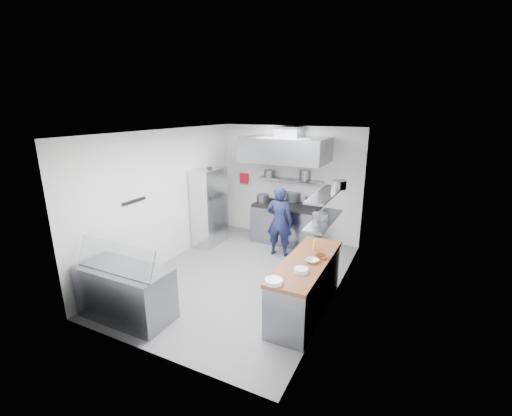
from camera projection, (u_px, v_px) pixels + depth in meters
The scene contains 36 objects.
floor at pixel (243, 276), 6.78m from camera, with size 5.00×5.00×0.00m, color slate.
ceiling at pixel (241, 132), 5.99m from camera, with size 5.00×5.00×0.00m, color silver.
wall_back at pixel (289, 183), 8.54m from camera, with size 3.60×0.02×2.80m, color white.
wall_front at pixel (146, 260), 4.23m from camera, with size 3.60×0.02×2.80m, color white.
wall_left at pixel (166, 198), 7.14m from camera, with size 5.00×0.02×2.80m, color white.
wall_right at pixel (338, 222), 5.62m from camera, with size 5.00×0.02×2.80m, color white.
gas_range at pixel (286, 224), 8.42m from camera, with size 1.60×0.80×0.90m, color gray.
cooktop at pixel (287, 206), 8.28m from camera, with size 1.57×0.78×0.06m, color black.
stock_pot_left at pixel (263, 198), 8.42m from camera, with size 0.31×0.31×0.20m, color slate.
stock_pot_mid at pixel (293, 197), 8.50m from camera, with size 0.38×0.38×0.24m, color slate.
stock_pot_right at pixel (310, 200), 8.37m from camera, with size 0.26×0.26×0.16m, color slate.
over_range_shelf at pixel (291, 180), 8.32m from camera, with size 1.60×0.30×0.04m, color gray.
shelf_pot_a at pixel (269, 174), 8.50m from camera, with size 0.25×0.25×0.18m, color slate.
shelf_pot_b at pixel (306, 174), 8.34m from camera, with size 0.31×0.31×0.22m, color slate.
extractor_hood at pixel (286, 149), 7.74m from camera, with size 1.90×1.15×0.55m, color gray.
hood_duct at pixel (290, 132), 7.83m from camera, with size 0.55×0.55×0.24m, color slate.
red_firebox at pixel (244, 178), 9.01m from camera, with size 0.22×0.10×0.26m, color red.
chef at pixel (279, 221), 7.56m from camera, with size 0.58×0.38×1.59m, color #151B41.
wire_rack at pixel (209, 207), 8.18m from camera, with size 0.50×0.90×1.85m, color silver.
rack_bin_a at pixel (203, 215), 7.98m from camera, with size 0.17×0.21×0.19m, color white.
rack_bin_b at pixel (214, 190), 8.27m from camera, with size 0.13×0.16×0.14m, color yellow.
rack_jar at pixel (210, 171), 7.92m from camera, with size 0.12×0.12×0.18m, color black.
knife_strip at pixel (134, 201), 6.31m from camera, with size 0.04×0.55×0.05m, color black.
prep_counter_base at pixel (306, 287), 5.51m from camera, with size 0.62×2.00×0.84m, color gray.
prep_counter_top at pixel (307, 262), 5.39m from camera, with size 0.65×2.04×0.06m, color brown.
plate_stack_a at pixel (274, 281), 4.66m from camera, with size 0.25×0.25×0.06m, color white.
plate_stack_b at pixel (301, 270), 4.98m from camera, with size 0.21×0.21×0.06m, color white.
copper_pan at pixel (321, 256), 5.44m from camera, with size 0.17×0.17×0.06m, color #CD6E39.
squeeze_bottle at pixel (314, 245), 5.75m from camera, with size 0.05×0.05×0.18m, color yellow.
mixing_bowl at pixel (312, 261), 5.30m from camera, with size 0.20×0.20×0.05m, color white.
wall_shelf_lower at pixel (324, 220), 5.40m from camera, with size 0.30×1.30×0.04m, color gray.
wall_shelf_upper at pixel (326, 194), 5.28m from camera, with size 0.30×1.30×0.04m, color gray.
shelf_pot_c at pixel (320, 216), 5.35m from camera, with size 0.24×0.24×0.10m, color slate.
shelf_pot_d at pixel (339, 185), 5.52m from camera, with size 0.23×0.23×0.14m, color slate.
display_case at pixel (126, 292), 5.36m from camera, with size 1.50×0.70×0.85m, color gray.
display_glass at pixel (115, 258), 5.07m from camera, with size 1.47×0.02×0.45m, color silver.
Camera 1 is at (2.93, -5.38, 3.20)m, focal length 24.00 mm.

